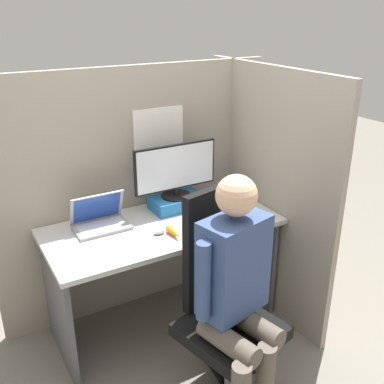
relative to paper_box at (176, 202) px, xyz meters
name	(u,v)px	position (x,y,z in m)	size (l,w,h in m)	color
ground_plane	(190,353)	(-0.19, -0.50, -0.79)	(12.00, 12.00, 0.00)	slate
cubicle_panel_back	(138,192)	(-0.19, 0.19, 0.05)	(1.93, 0.05, 1.65)	gray
cubicle_panel_right	(265,192)	(0.55, -0.23, 0.04)	(0.04, 1.30, 1.65)	gray
desk	(163,251)	(-0.19, -0.17, -0.23)	(1.43, 0.67, 0.74)	#B7B7B2
paper_box	(176,202)	(0.00, 0.00, 0.00)	(0.33, 0.21, 0.08)	#236BAD
monitor	(176,170)	(0.00, 0.00, 0.23)	(0.57, 0.20, 0.35)	black
laptop	(100,221)	(-0.53, -0.02, 0.00)	(0.33, 0.21, 0.21)	#99999E
mouse	(159,231)	(-0.26, -0.27, -0.02)	(0.07, 0.05, 0.04)	silver
stapler	(237,197)	(0.42, -0.10, -0.02)	(0.04, 0.17, 0.05)	#A31919
carrot_toy	(175,233)	(-0.20, -0.35, -0.02)	(0.05, 0.16, 0.05)	orange
office_chair	(224,296)	(-0.12, -0.75, -0.23)	(0.55, 0.60, 1.13)	black
person	(237,285)	(-0.16, -0.92, -0.05)	(0.47, 0.49, 1.28)	brown
coffee_mug	(223,191)	(0.36, -0.01, 0.01)	(0.09, 0.09, 0.11)	teal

